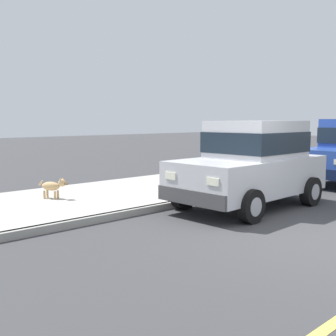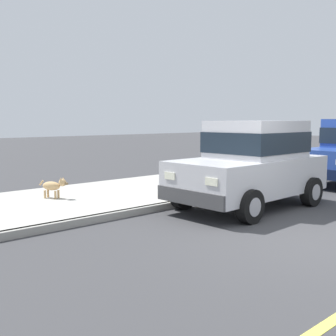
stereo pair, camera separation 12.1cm
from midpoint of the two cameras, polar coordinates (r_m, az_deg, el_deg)
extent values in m
plane|color=#38383A|center=(7.23, 18.49, -9.00)|extent=(80.00, 80.00, 0.00)
cube|color=gray|center=(9.14, 0.62, -4.95)|extent=(0.16, 64.00, 0.14)
cube|color=#A8A59E|center=(10.50, -6.13, -3.47)|extent=(3.60, 64.00, 0.14)
cube|color=#BCBCC1|center=(9.20, 10.61, -1.01)|extent=(1.82, 3.75, 0.76)
cube|color=#BCBCC1|center=(9.34, 11.60, 3.89)|extent=(1.56, 1.94, 0.80)
cube|color=#19232D|center=(9.34, 11.59, 3.52)|extent=(1.60, 1.98, 0.44)
cube|color=#424243|center=(7.86, 2.94, -3.98)|extent=(1.69, 0.25, 0.28)
cube|color=#424243|center=(10.74, 16.14, -1.36)|extent=(1.69, 0.25, 0.28)
cylinder|color=black|center=(7.85, 10.83, -5.14)|extent=(0.24, 0.65, 0.64)
cylinder|color=#9E9EA3|center=(7.85, 10.83, -5.14)|extent=(0.25, 0.36, 0.35)
cylinder|color=black|center=(8.93, 1.75, -3.60)|extent=(0.24, 0.65, 0.64)
cylinder|color=#9E9EA3|center=(8.93, 1.75, -3.60)|extent=(0.25, 0.36, 0.35)
cylinder|color=black|center=(9.79, 18.58, -3.03)|extent=(0.24, 0.65, 0.64)
cylinder|color=#9E9EA3|center=(9.79, 18.58, -3.03)|extent=(0.25, 0.36, 0.35)
cylinder|color=black|center=(10.68, 10.36, -2.01)|extent=(0.24, 0.65, 0.64)
cylinder|color=#9E9EA3|center=(10.68, 10.36, -2.01)|extent=(0.25, 0.36, 0.35)
cube|color=#EAEACC|center=(7.43, 5.81, -1.86)|extent=(0.28, 0.09, 0.14)
cube|color=#EAEACC|center=(8.15, 0.07, -1.07)|extent=(0.28, 0.09, 0.14)
cube|color=#0E1837|center=(11.92, 19.73, -0.72)|extent=(1.77, 0.25, 0.28)
cylinder|color=black|center=(13.08, 18.00, -0.65)|extent=(0.24, 0.65, 0.64)
cylinder|color=#9E9EA3|center=(13.08, 18.00, -0.65)|extent=(0.25, 0.36, 0.35)
cube|color=#EAEACC|center=(12.14, 17.43, 1.17)|extent=(0.28, 0.09, 0.14)
ellipsoid|color=tan|center=(9.74, -16.05, -2.40)|extent=(0.48, 0.39, 0.20)
cylinder|color=tan|center=(9.75, -15.15, -3.50)|extent=(0.05, 0.05, 0.18)
cylinder|color=tan|center=(9.65, -15.54, -3.61)|extent=(0.05, 0.05, 0.18)
cylinder|color=tan|center=(9.90, -16.49, -3.39)|extent=(0.05, 0.05, 0.18)
cylinder|color=tan|center=(9.80, -16.88, -3.50)|extent=(0.05, 0.05, 0.18)
sphere|color=tan|center=(9.57, -14.62, -1.97)|extent=(0.17, 0.17, 0.17)
ellipsoid|color=brown|center=(9.53, -14.16, -2.11)|extent=(0.13, 0.12, 0.06)
cone|color=tan|center=(9.61, -14.53, -1.42)|extent=(0.06, 0.06, 0.07)
cone|color=tan|center=(9.52, -14.85, -1.50)|extent=(0.06, 0.06, 0.07)
cylinder|color=tan|center=(9.88, -17.32, -1.97)|extent=(0.12, 0.09, 0.13)
cylinder|color=gold|center=(9.78, 0.95, -3.59)|extent=(0.24, 0.24, 0.06)
cylinder|color=gold|center=(9.73, 0.96, -1.82)|extent=(0.17, 0.17, 0.55)
sphere|color=gold|center=(9.69, 0.96, 0.02)|extent=(0.15, 0.15, 0.15)
cylinder|color=gold|center=(9.81, 0.47, -1.59)|extent=(0.10, 0.07, 0.07)
cylinder|color=gold|center=(9.64, 1.45, -1.74)|extent=(0.10, 0.07, 0.07)
camera|label=1|loc=(0.06, -90.38, -0.04)|focal=44.61mm
camera|label=2|loc=(0.06, 89.62, 0.04)|focal=44.61mm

